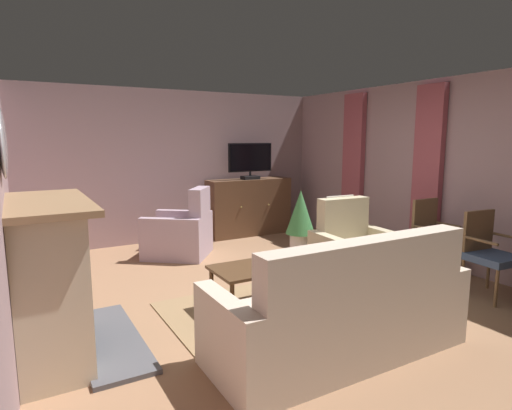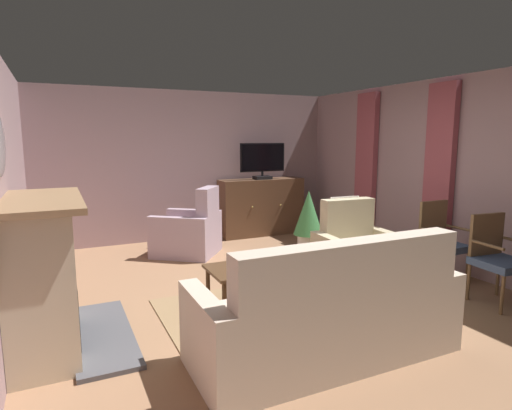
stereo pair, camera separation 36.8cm
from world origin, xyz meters
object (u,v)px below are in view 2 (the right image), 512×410
(television, at_px, (263,160))
(side_chair_tucked_against_wall, at_px, (440,240))
(armchair_facing_sofa, at_px, (189,233))
(tv_remote, at_px, (257,264))
(armchair_by_fireplace, at_px, (359,258))
(potted_plant_on_hearth_side, at_px, (308,219))
(coffee_table, at_px, (261,270))
(tv_cabinet, at_px, (261,208))
(side_chair_far_end, at_px, (497,256))
(sofa_floral, at_px, (330,318))
(fireplace, at_px, (45,277))

(television, xyz_separation_m, side_chair_tucked_against_wall, (0.85, -3.22, -0.84))
(armchair_facing_sofa, bearing_deg, tv_remote, -88.96)
(armchair_by_fireplace, xyz_separation_m, potted_plant_on_hearth_side, (0.11, 1.33, 0.24))
(potted_plant_on_hearth_side, bearing_deg, coffee_table, -135.64)
(television, xyz_separation_m, armchair_facing_sofa, (-1.58, -0.70, -1.04))
(tv_cabinet, bearing_deg, television, -90.00)
(tv_remote, height_order, armchair_facing_sofa, armchair_facing_sofa)
(armchair_facing_sofa, xyz_separation_m, potted_plant_on_hearth_side, (1.57, -0.87, 0.24))
(armchair_by_fireplace, bearing_deg, potted_plant_on_hearth_side, 85.06)
(coffee_table, relative_size, side_chair_tucked_against_wall, 1.10)
(coffee_table, distance_m, side_chair_far_end, 2.54)
(coffee_table, height_order, armchair_facing_sofa, armchair_facing_sofa)
(tv_cabinet, relative_size, coffee_table, 1.42)
(sofa_floral, relative_size, armchair_by_fireplace, 2.10)
(tv_remote, distance_m, side_chair_far_end, 2.58)
(sofa_floral, bearing_deg, tv_cabinet, 71.08)
(coffee_table, bearing_deg, fireplace, 179.74)
(tv_remote, xyz_separation_m, armchair_by_fireplace, (1.42, 0.12, -0.15))
(coffee_table, bearing_deg, sofa_floral, -87.69)
(tv_remote, distance_m, potted_plant_on_hearth_side, 2.11)
(sofa_floral, xyz_separation_m, armchair_by_fireplace, (1.34, 1.31, -0.02))
(tv_cabinet, relative_size, armchair_by_fireplace, 1.50)
(television, distance_m, armchair_facing_sofa, 2.02)
(tv_cabinet, bearing_deg, armchair_facing_sofa, -154.62)
(coffee_table, distance_m, tv_remote, 0.07)
(side_chair_far_end, relative_size, potted_plant_on_hearth_side, 0.95)
(tv_cabinet, height_order, side_chair_far_end, tv_cabinet)
(armchair_facing_sofa, bearing_deg, side_chair_far_end, -53.34)
(tv_cabinet, bearing_deg, fireplace, -138.68)
(tv_cabinet, bearing_deg, armchair_by_fireplace, -92.37)
(side_chair_far_end, height_order, potted_plant_on_hearth_side, potted_plant_on_hearth_side)
(tv_cabinet, height_order, sofa_floral, sofa_floral)
(sofa_floral, distance_m, armchair_facing_sofa, 3.51)
(tv_remote, xyz_separation_m, side_chair_tucked_against_wall, (2.39, -0.21, 0.05))
(tv_remote, bearing_deg, television, -127.72)
(armchair_by_fireplace, relative_size, side_chair_tucked_against_wall, 1.04)
(sofa_floral, relative_size, armchair_facing_sofa, 1.81)
(coffee_table, relative_size, potted_plant_on_hearth_side, 1.10)
(armchair_facing_sofa, xyz_separation_m, side_chair_tucked_against_wall, (2.43, -2.53, 0.20))
(side_chair_far_end, bearing_deg, tv_cabinet, 102.00)
(fireplace, height_order, side_chair_far_end, fireplace)
(coffee_table, xyz_separation_m, potted_plant_on_hearth_side, (1.50, 1.46, 0.15))
(tv_cabinet, bearing_deg, potted_plant_on_hearth_side, -90.27)
(tv_remote, xyz_separation_m, armchair_facing_sofa, (-0.04, 2.32, -0.15))
(side_chair_tucked_against_wall, bearing_deg, armchair_facing_sofa, 133.88)
(side_chair_far_end, bearing_deg, potted_plant_on_hearth_side, 109.75)
(side_chair_tucked_against_wall, distance_m, potted_plant_on_hearth_side, 1.86)
(armchair_by_fireplace, bearing_deg, armchair_facing_sofa, 123.56)
(armchair_by_fireplace, xyz_separation_m, side_chair_tucked_against_wall, (0.97, -0.33, 0.20))
(armchair_by_fireplace, bearing_deg, tv_cabinet, 87.63)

